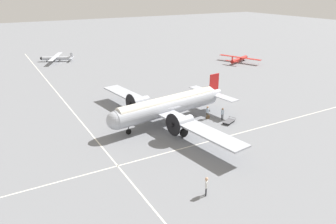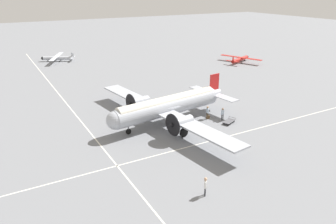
{
  "view_description": "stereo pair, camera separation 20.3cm",
  "coord_description": "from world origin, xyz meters",
  "px_view_note": "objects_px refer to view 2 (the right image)",
  "views": [
    {
      "loc": [
        -19.74,
        -34.75,
        16.84
      ],
      "look_at": [
        0.0,
        0.0,
        1.5
      ],
      "focal_mm": 35.0,
      "sensor_mm": 36.0,
      "label": 1
    },
    {
      "loc": [
        -19.56,
        -34.84,
        16.84
      ],
      "look_at": [
        0.0,
        0.0,
        1.5
      ],
      "focal_mm": 35.0,
      "sensor_mm": 36.0,
      "label": 2
    }
  ],
  "objects_px": {
    "ramp_agent": "(223,113)",
    "light_aircraft_distant": "(57,58)",
    "passenger_boarding": "(207,111)",
    "baggage_cart": "(229,121)",
    "crew_foreground": "(205,185)",
    "airliner_main": "(166,106)",
    "suitcase_near_door": "(208,117)",
    "light_aircraft_taxiing": "(240,59)"
  },
  "relations": [
    {
      "from": "ramp_agent",
      "to": "light_aircraft_distant",
      "type": "distance_m",
      "value": 50.38
    },
    {
      "from": "passenger_boarding",
      "to": "ramp_agent",
      "type": "height_order",
      "value": "passenger_boarding"
    },
    {
      "from": "baggage_cart",
      "to": "light_aircraft_distant",
      "type": "relative_size",
      "value": 0.22
    },
    {
      "from": "crew_foreground",
      "to": "light_aircraft_distant",
      "type": "bearing_deg",
      "value": 39.77
    },
    {
      "from": "airliner_main",
      "to": "crew_foreground",
      "type": "relative_size",
      "value": 15.34
    },
    {
      "from": "light_aircraft_distant",
      "to": "ramp_agent",
      "type": "bearing_deg",
      "value": 128.09
    },
    {
      "from": "ramp_agent",
      "to": "airliner_main",
      "type": "bearing_deg",
      "value": -26.24
    },
    {
      "from": "crew_foreground",
      "to": "light_aircraft_distant",
      "type": "height_order",
      "value": "light_aircraft_distant"
    },
    {
      "from": "baggage_cart",
      "to": "light_aircraft_distant",
      "type": "xyz_separation_m",
      "value": [
        -11.52,
        50.4,
        0.56
      ]
    },
    {
      "from": "light_aircraft_distant",
      "to": "airliner_main",
      "type": "bearing_deg",
      "value": 120.18
    },
    {
      "from": "suitcase_near_door",
      "to": "baggage_cart",
      "type": "xyz_separation_m",
      "value": [
        1.48,
        -2.62,
        0.04
      ]
    },
    {
      "from": "passenger_boarding",
      "to": "light_aircraft_taxiing",
      "type": "distance_m",
      "value": 37.37
    },
    {
      "from": "suitcase_near_door",
      "to": "light_aircraft_taxiing",
      "type": "height_order",
      "value": "light_aircraft_taxiing"
    },
    {
      "from": "passenger_boarding",
      "to": "light_aircraft_distant",
      "type": "xyz_separation_m",
      "value": [
        -9.93,
        47.73,
        -0.27
      ]
    },
    {
      "from": "airliner_main",
      "to": "baggage_cart",
      "type": "bearing_deg",
      "value": 142.92
    },
    {
      "from": "passenger_boarding",
      "to": "light_aircraft_taxiing",
      "type": "relative_size",
      "value": 0.18
    },
    {
      "from": "crew_foreground",
      "to": "passenger_boarding",
      "type": "bearing_deg",
      "value": 3.94
    },
    {
      "from": "airliner_main",
      "to": "light_aircraft_taxiing",
      "type": "xyz_separation_m",
      "value": [
        33.33,
        23.74,
        -1.53
      ]
    },
    {
      "from": "crew_foreground",
      "to": "passenger_boarding",
      "type": "relative_size",
      "value": 0.98
    },
    {
      "from": "suitcase_near_door",
      "to": "light_aircraft_distant",
      "type": "distance_m",
      "value": 48.83
    },
    {
      "from": "crew_foreground",
      "to": "passenger_boarding",
      "type": "distance_m",
      "value": 17.65
    },
    {
      "from": "light_aircraft_distant",
      "to": "light_aircraft_taxiing",
      "type": "distance_m",
      "value": 43.86
    },
    {
      "from": "baggage_cart",
      "to": "light_aircraft_taxiing",
      "type": "height_order",
      "value": "light_aircraft_taxiing"
    },
    {
      "from": "passenger_boarding",
      "to": "baggage_cart",
      "type": "xyz_separation_m",
      "value": [
        1.59,
        -2.67,
        -0.83
      ]
    },
    {
      "from": "crew_foreground",
      "to": "baggage_cart",
      "type": "bearing_deg",
      "value": -5.93
    },
    {
      "from": "suitcase_near_door",
      "to": "light_aircraft_distant",
      "type": "height_order",
      "value": "light_aircraft_distant"
    },
    {
      "from": "airliner_main",
      "to": "light_aircraft_distant",
      "type": "bearing_deg",
      "value": -92.66
    },
    {
      "from": "airliner_main",
      "to": "crew_foreground",
      "type": "xyz_separation_m",
      "value": [
        -4.78,
        -15.62,
        -1.28
      ]
    },
    {
      "from": "ramp_agent",
      "to": "light_aircraft_taxiing",
      "type": "bearing_deg",
      "value": -140.23
    },
    {
      "from": "ramp_agent",
      "to": "passenger_boarding",
      "type": "bearing_deg",
      "value": -46.37
    },
    {
      "from": "passenger_boarding",
      "to": "ramp_agent",
      "type": "xyz_separation_m",
      "value": [
        1.54,
        -1.33,
        -0.06
      ]
    },
    {
      "from": "ramp_agent",
      "to": "suitcase_near_door",
      "type": "distance_m",
      "value": 2.08
    },
    {
      "from": "ramp_agent",
      "to": "suitcase_near_door",
      "type": "xyz_separation_m",
      "value": [
        -1.43,
        1.28,
        -0.82
      ]
    },
    {
      "from": "light_aircraft_distant",
      "to": "baggage_cart",
      "type": "bearing_deg",
      "value": 127.81
    },
    {
      "from": "airliner_main",
      "to": "baggage_cart",
      "type": "relative_size",
      "value": 12.65
    },
    {
      "from": "passenger_boarding",
      "to": "suitcase_near_door",
      "type": "height_order",
      "value": "passenger_boarding"
    },
    {
      "from": "ramp_agent",
      "to": "light_aircraft_distant",
      "type": "xyz_separation_m",
      "value": [
        -11.46,
        49.06,
        -0.21
      ]
    },
    {
      "from": "crew_foreground",
      "to": "ramp_agent",
      "type": "bearing_deg",
      "value": -2.65
    },
    {
      "from": "crew_foreground",
      "to": "light_aircraft_distant",
      "type": "relative_size",
      "value": 0.18
    },
    {
      "from": "light_aircraft_distant",
      "to": "light_aircraft_taxiing",
      "type": "height_order",
      "value": "light_aircraft_taxiing"
    },
    {
      "from": "airliner_main",
      "to": "crew_foreground",
      "type": "height_order",
      "value": "airliner_main"
    },
    {
      "from": "suitcase_near_door",
      "to": "baggage_cart",
      "type": "relative_size",
      "value": 0.23
    }
  ]
}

